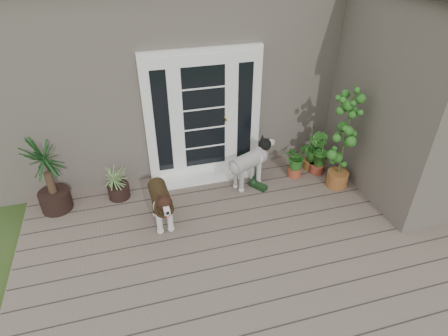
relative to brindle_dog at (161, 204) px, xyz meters
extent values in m
cube|color=#6B5B4C|center=(1.11, -1.03, -0.41)|extent=(6.20, 4.60, 0.12)
cube|color=#665E54|center=(1.11, 3.22, 1.08)|extent=(7.40, 4.00, 3.10)
cube|color=#665E54|center=(4.01, 0.07, 1.08)|extent=(1.60, 2.40, 3.10)
cube|color=white|center=(0.91, 1.17, 0.73)|extent=(1.90, 0.14, 2.15)
cube|color=white|center=(0.91, 0.97, -0.32)|extent=(1.60, 0.40, 0.05)
imported|color=#27611B|center=(2.36, 0.62, -0.09)|extent=(0.57, 0.57, 0.51)
imported|color=#285B1A|center=(2.78, 0.62, -0.09)|extent=(0.47, 0.47, 0.52)
imported|color=#1B5016|center=(2.76, 0.76, -0.07)|extent=(0.38, 0.38, 0.55)
camera|label=1|loc=(-0.26, -4.22, 3.33)|focal=30.04mm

